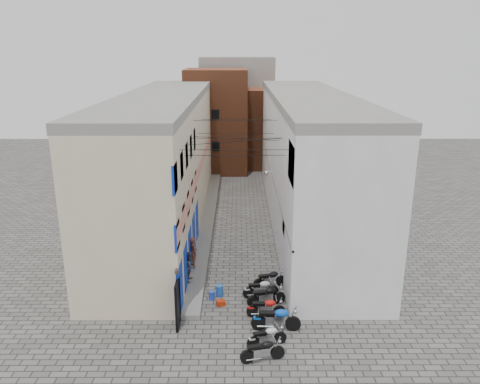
{
  "coord_description": "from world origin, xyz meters",
  "views": [
    {
      "loc": [
        0.18,
        -18.66,
        11.85
      ],
      "look_at": [
        0.25,
        10.19,
        3.0
      ],
      "focal_mm": 35.0,
      "sensor_mm": 36.0,
      "label": 1
    }
  ],
  "objects_px": {
    "motorcycle_a": "(263,349)",
    "person_b": "(190,266)",
    "motorcycle_b": "(267,335)",
    "red_crate": "(221,303)",
    "person_a": "(193,252)",
    "water_jug_far": "(219,291)",
    "motorcycle_f": "(261,288)",
    "motorcycle_e": "(266,295)",
    "water_jug_near": "(212,295)",
    "motorcycle_d": "(266,307)",
    "motorcycle_c": "(276,318)",
    "motorcycle_g": "(270,278)"
  },
  "relations": [
    {
      "from": "motorcycle_b",
      "to": "motorcycle_c",
      "type": "bearing_deg",
      "value": 141.06
    },
    {
      "from": "motorcycle_d",
      "to": "motorcycle_g",
      "type": "distance_m",
      "value": 2.84
    },
    {
      "from": "water_jug_far",
      "to": "red_crate",
      "type": "height_order",
      "value": "water_jug_far"
    },
    {
      "from": "motorcycle_a",
      "to": "motorcycle_f",
      "type": "distance_m",
      "value": 4.97
    },
    {
      "from": "motorcycle_g",
      "to": "water_jug_far",
      "type": "height_order",
      "value": "motorcycle_g"
    },
    {
      "from": "motorcycle_a",
      "to": "red_crate",
      "type": "bearing_deg",
      "value": -169.22
    },
    {
      "from": "motorcycle_d",
      "to": "red_crate",
      "type": "xyz_separation_m",
      "value": [
        -2.13,
        1.01,
        -0.39
      ]
    },
    {
      "from": "motorcycle_d",
      "to": "red_crate",
      "type": "distance_m",
      "value": 2.39
    },
    {
      "from": "motorcycle_d",
      "to": "water_jug_far",
      "type": "distance_m",
      "value": 2.95
    },
    {
      "from": "motorcycle_e",
      "to": "motorcycle_g",
      "type": "xyz_separation_m",
      "value": [
        0.29,
        1.81,
        -0.04
      ]
    },
    {
      "from": "person_b",
      "to": "motorcycle_e",
      "type": "bearing_deg",
      "value": -108.23
    },
    {
      "from": "motorcycle_a",
      "to": "person_b",
      "type": "xyz_separation_m",
      "value": [
        -3.46,
        6.33,
        0.52
      ]
    },
    {
      "from": "motorcycle_e",
      "to": "person_b",
      "type": "relative_size",
      "value": 1.21
    },
    {
      "from": "water_jug_near",
      "to": "water_jug_far",
      "type": "bearing_deg",
      "value": 44.74
    },
    {
      "from": "motorcycle_a",
      "to": "motorcycle_f",
      "type": "xyz_separation_m",
      "value": [
        0.16,
        4.97,
        -0.0
      ]
    },
    {
      "from": "motorcycle_a",
      "to": "motorcycle_c",
      "type": "relative_size",
      "value": 0.84
    },
    {
      "from": "motorcycle_a",
      "to": "motorcycle_g",
      "type": "distance_m",
      "value": 6.05
    },
    {
      "from": "motorcycle_c",
      "to": "water_jug_far",
      "type": "relative_size",
      "value": 3.87
    },
    {
      "from": "motorcycle_d",
      "to": "motorcycle_f",
      "type": "bearing_deg",
      "value": -175.8
    },
    {
      "from": "motorcycle_a",
      "to": "person_b",
      "type": "relative_size",
      "value": 1.14
    },
    {
      "from": "red_crate",
      "to": "motorcycle_e",
      "type": "bearing_deg",
      "value": -0.19
    },
    {
      "from": "motorcycle_c",
      "to": "motorcycle_g",
      "type": "distance_m",
      "value": 3.9
    },
    {
      "from": "motorcycle_b",
      "to": "person_b",
      "type": "distance_m",
      "value": 6.52
    },
    {
      "from": "motorcycle_f",
      "to": "motorcycle_e",
      "type": "bearing_deg",
      "value": 9.78
    },
    {
      "from": "motorcycle_e",
      "to": "water_jug_far",
      "type": "distance_m",
      "value": 2.49
    },
    {
      "from": "motorcycle_e",
      "to": "motorcycle_g",
      "type": "relative_size",
      "value": 1.09
    },
    {
      "from": "motorcycle_a",
      "to": "water_jug_near",
      "type": "xyz_separation_m",
      "value": [
        -2.27,
        4.76,
        -0.31
      ]
    },
    {
      "from": "person_a",
      "to": "red_crate",
      "type": "relative_size",
      "value": 4.18
    },
    {
      "from": "water_jug_far",
      "to": "motorcycle_f",
      "type": "bearing_deg",
      "value": -4.19
    },
    {
      "from": "motorcycle_b",
      "to": "water_jug_far",
      "type": "distance_m",
      "value": 4.67
    },
    {
      "from": "motorcycle_b",
      "to": "person_b",
      "type": "bearing_deg",
      "value": -162.31
    },
    {
      "from": "motorcycle_c",
      "to": "person_b",
      "type": "xyz_separation_m",
      "value": [
        -4.15,
        4.21,
        0.42
      ]
    },
    {
      "from": "motorcycle_a",
      "to": "red_crate",
      "type": "xyz_separation_m",
      "value": [
        -1.81,
        4.21,
        -0.4
      ]
    },
    {
      "from": "motorcycle_f",
      "to": "person_a",
      "type": "xyz_separation_m",
      "value": [
        -3.62,
        2.99,
        0.58
      ]
    },
    {
      "from": "motorcycle_c",
      "to": "motorcycle_e",
      "type": "distance_m",
      "value": 2.11
    },
    {
      "from": "water_jug_far",
      "to": "motorcycle_e",
      "type": "bearing_deg",
      "value": -21.82
    },
    {
      "from": "motorcycle_a",
      "to": "motorcycle_b",
      "type": "height_order",
      "value": "motorcycle_a"
    },
    {
      "from": "motorcycle_f",
      "to": "motorcycle_a",
      "type": "bearing_deg",
      "value": -8.55
    },
    {
      "from": "motorcycle_a",
      "to": "red_crate",
      "type": "height_order",
      "value": "motorcycle_a"
    },
    {
      "from": "person_a",
      "to": "water_jug_far",
      "type": "distance_m",
      "value": 3.34
    },
    {
      "from": "motorcycle_d",
      "to": "person_b",
      "type": "relative_size",
      "value": 1.13
    },
    {
      "from": "motorcycle_b",
      "to": "water_jug_near",
      "type": "bearing_deg",
      "value": -163.51
    },
    {
      "from": "motorcycle_d",
      "to": "water_jug_near",
      "type": "bearing_deg",
      "value": -121.9
    },
    {
      "from": "motorcycle_e",
      "to": "motorcycle_d",
      "type": "bearing_deg",
      "value": -19.5
    },
    {
      "from": "motorcycle_a",
      "to": "water_jug_near",
      "type": "height_order",
      "value": "motorcycle_a"
    },
    {
      "from": "person_b",
      "to": "motorcycle_a",
      "type": "bearing_deg",
      "value": -140.67
    },
    {
      "from": "motorcycle_a",
      "to": "person_a",
      "type": "xyz_separation_m",
      "value": [
        -3.46,
        7.96,
        0.58
      ]
    },
    {
      "from": "motorcycle_c",
      "to": "motorcycle_a",
      "type": "bearing_deg",
      "value": -15.55
    },
    {
      "from": "water_jug_near",
      "to": "water_jug_far",
      "type": "height_order",
      "value": "water_jug_far"
    },
    {
      "from": "motorcycle_b",
      "to": "person_a",
      "type": "relative_size",
      "value": 1.01
    }
  ]
}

